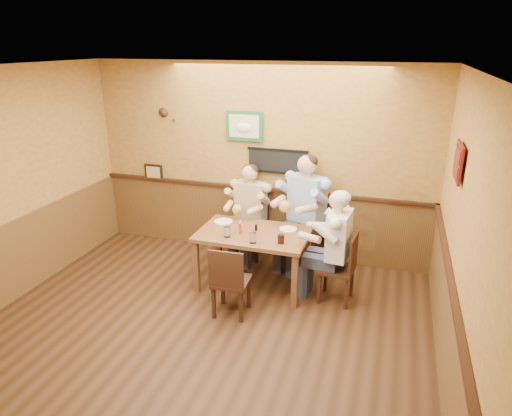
{
  "coord_description": "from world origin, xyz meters",
  "views": [
    {
      "loc": [
        1.88,
        -3.61,
        3.04
      ],
      "look_at": [
        0.29,
        1.45,
        1.1
      ],
      "focal_mm": 32.0,
      "sensor_mm": 36.0,
      "label": 1
    }
  ],
  "objects_px": {
    "diner_white_elder": "(338,253)",
    "cola_tumbler": "(281,239)",
    "pepper_shaker": "(256,228)",
    "chair_right_end": "(337,267)",
    "diner_tan_shirt": "(251,216)",
    "chair_back_right": "(306,231)",
    "hot_sauce_bottle": "(240,228)",
    "chair_back_left": "(251,229)",
    "water_glass_left": "(227,232)",
    "water_glass_mid": "(253,238)",
    "diner_blue_polo": "(306,217)",
    "salt_shaker": "(241,227)",
    "dining_table": "(253,239)",
    "chair_near_side": "(231,280)"
  },
  "relations": [
    {
      "from": "diner_tan_shirt",
      "to": "pepper_shaker",
      "type": "bearing_deg",
      "value": -60.1
    },
    {
      "from": "dining_table",
      "to": "chair_back_left",
      "type": "height_order",
      "value": "chair_back_left"
    },
    {
      "from": "chair_near_side",
      "to": "diner_white_elder",
      "type": "bearing_deg",
      "value": -152.52
    },
    {
      "from": "water_glass_mid",
      "to": "hot_sauce_bottle",
      "type": "relative_size",
      "value": 0.81
    },
    {
      "from": "dining_table",
      "to": "chair_right_end",
      "type": "distance_m",
      "value": 1.11
    },
    {
      "from": "dining_table",
      "to": "water_glass_left",
      "type": "distance_m",
      "value": 0.39
    },
    {
      "from": "water_glass_mid",
      "to": "cola_tumbler",
      "type": "bearing_deg",
      "value": 16.19
    },
    {
      "from": "diner_tan_shirt",
      "to": "chair_back_right",
      "type": "bearing_deg",
      "value": 6.15
    },
    {
      "from": "diner_tan_shirt",
      "to": "diner_white_elder",
      "type": "distance_m",
      "value": 1.63
    },
    {
      "from": "water_glass_mid",
      "to": "water_glass_left",
      "type": "bearing_deg",
      "value": 167.35
    },
    {
      "from": "chair_back_left",
      "to": "hot_sauce_bottle",
      "type": "xyz_separation_m",
      "value": [
        0.15,
        -0.89,
        0.38
      ]
    },
    {
      "from": "diner_blue_polo",
      "to": "water_glass_mid",
      "type": "bearing_deg",
      "value": -87.42
    },
    {
      "from": "chair_back_left",
      "to": "chair_back_right",
      "type": "relative_size",
      "value": 0.87
    },
    {
      "from": "diner_tan_shirt",
      "to": "hot_sauce_bottle",
      "type": "height_order",
      "value": "diner_tan_shirt"
    },
    {
      "from": "water_glass_left",
      "to": "diner_tan_shirt",
      "type": "bearing_deg",
      "value": 91.7
    },
    {
      "from": "chair_right_end",
      "to": "chair_near_side",
      "type": "relative_size",
      "value": 1.02
    },
    {
      "from": "water_glass_mid",
      "to": "cola_tumbler",
      "type": "height_order",
      "value": "water_glass_mid"
    },
    {
      "from": "diner_blue_polo",
      "to": "hot_sauce_bottle",
      "type": "height_order",
      "value": "diner_blue_polo"
    },
    {
      "from": "dining_table",
      "to": "cola_tumbler",
      "type": "distance_m",
      "value": 0.5
    },
    {
      "from": "pepper_shaker",
      "to": "hot_sauce_bottle",
      "type": "bearing_deg",
      "value": -136.29
    },
    {
      "from": "hot_sauce_bottle",
      "to": "salt_shaker",
      "type": "height_order",
      "value": "hot_sauce_bottle"
    },
    {
      "from": "chair_near_side",
      "to": "diner_tan_shirt",
      "type": "xyz_separation_m",
      "value": [
        -0.26,
        1.51,
        0.2
      ]
    },
    {
      "from": "diner_blue_polo",
      "to": "pepper_shaker",
      "type": "xyz_separation_m",
      "value": [
        -0.51,
        -0.73,
        0.06
      ]
    },
    {
      "from": "hot_sauce_bottle",
      "to": "diner_tan_shirt",
      "type": "bearing_deg",
      "value": 99.73
    },
    {
      "from": "diner_tan_shirt",
      "to": "cola_tumbler",
      "type": "xyz_separation_m",
      "value": [
        0.71,
        -1.01,
        0.17
      ]
    },
    {
      "from": "diner_white_elder",
      "to": "cola_tumbler",
      "type": "bearing_deg",
      "value": -71.55
    },
    {
      "from": "dining_table",
      "to": "diner_tan_shirt",
      "type": "height_order",
      "value": "diner_tan_shirt"
    },
    {
      "from": "diner_white_elder",
      "to": "water_glass_left",
      "type": "xyz_separation_m",
      "value": [
        -1.35,
        -0.17,
        0.18
      ]
    },
    {
      "from": "diner_white_elder",
      "to": "hot_sauce_bottle",
      "type": "distance_m",
      "value": 1.25
    },
    {
      "from": "chair_right_end",
      "to": "water_glass_mid",
      "type": "height_order",
      "value": "chair_right_end"
    },
    {
      "from": "water_glass_left",
      "to": "water_glass_mid",
      "type": "distance_m",
      "value": 0.37
    },
    {
      "from": "chair_back_left",
      "to": "water_glass_mid",
      "type": "distance_m",
      "value": 1.23
    },
    {
      "from": "diner_white_elder",
      "to": "hot_sauce_bottle",
      "type": "relative_size",
      "value": 8.0
    },
    {
      "from": "diner_blue_polo",
      "to": "water_glass_mid",
      "type": "xyz_separation_m",
      "value": [
        -0.43,
        -1.1,
        0.09
      ]
    },
    {
      "from": "hot_sauce_bottle",
      "to": "pepper_shaker",
      "type": "distance_m",
      "value": 0.23
    },
    {
      "from": "chair_near_side",
      "to": "diner_blue_polo",
      "type": "relative_size",
      "value": 0.6
    },
    {
      "from": "dining_table",
      "to": "salt_shaker",
      "type": "height_order",
      "value": "salt_shaker"
    },
    {
      "from": "chair_right_end",
      "to": "water_glass_left",
      "type": "xyz_separation_m",
      "value": [
        -1.35,
        -0.17,
        0.37
      ]
    },
    {
      "from": "pepper_shaker",
      "to": "chair_right_end",
      "type": "bearing_deg",
      "value": -6.29
    },
    {
      "from": "diner_tan_shirt",
      "to": "chair_near_side",
      "type": "bearing_deg",
      "value": -73.59
    },
    {
      "from": "diner_tan_shirt",
      "to": "chair_back_left",
      "type": "bearing_deg",
      "value": -173.2
    },
    {
      "from": "chair_back_left",
      "to": "water_glass_mid",
      "type": "relative_size",
      "value": 6.87
    },
    {
      "from": "diner_tan_shirt",
      "to": "water_glass_left",
      "type": "distance_m",
      "value": 1.04
    },
    {
      "from": "diner_white_elder",
      "to": "water_glass_mid",
      "type": "bearing_deg",
      "value": -70.65
    },
    {
      "from": "diner_tan_shirt",
      "to": "salt_shaker",
      "type": "relative_size",
      "value": 14.13
    },
    {
      "from": "water_glass_left",
      "to": "salt_shaker",
      "type": "bearing_deg",
      "value": 66.9
    },
    {
      "from": "diner_blue_polo",
      "to": "water_glass_left",
      "type": "bearing_deg",
      "value": -103.78
    },
    {
      "from": "dining_table",
      "to": "diner_tan_shirt",
      "type": "xyz_separation_m",
      "value": [
        -0.3,
        0.79,
        -0.02
      ]
    },
    {
      "from": "water_glass_mid",
      "to": "salt_shaker",
      "type": "distance_m",
      "value": 0.41
    },
    {
      "from": "chair_back_right",
      "to": "hot_sauce_bottle",
      "type": "xyz_separation_m",
      "value": [
        -0.67,
        -0.88,
        0.32
      ]
    }
  ]
}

